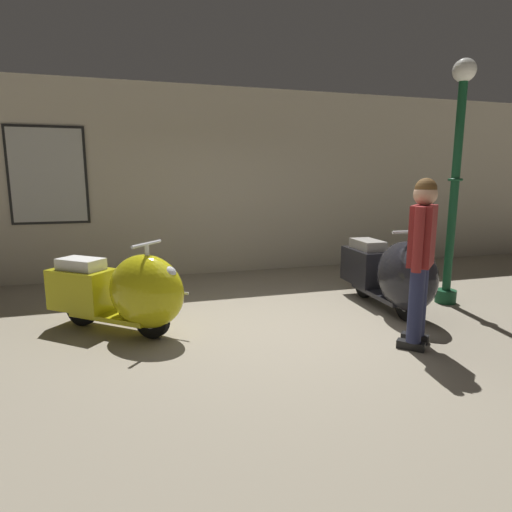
{
  "coord_description": "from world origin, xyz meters",
  "views": [
    {
      "loc": [
        -1.55,
        -4.42,
        1.73
      ],
      "look_at": [
        -0.05,
        0.63,
        0.75
      ],
      "focal_mm": 29.97,
      "sensor_mm": 36.0,
      "label": 1
    }
  ],
  "objects_px": {
    "scooter_1": "(393,274)",
    "visitor_0": "(421,251)",
    "scooter_0": "(126,292)",
    "lamppost": "(456,173)"
  },
  "relations": [
    {
      "from": "scooter_0",
      "to": "visitor_0",
      "type": "distance_m",
      "value": 3.16
    },
    {
      "from": "scooter_0",
      "to": "lamppost",
      "type": "bearing_deg",
      "value": 39.91
    },
    {
      "from": "lamppost",
      "to": "visitor_0",
      "type": "height_order",
      "value": "lamppost"
    },
    {
      "from": "scooter_0",
      "to": "visitor_0",
      "type": "bearing_deg",
      "value": 16.91
    },
    {
      "from": "scooter_0",
      "to": "lamppost",
      "type": "relative_size",
      "value": 0.51
    },
    {
      "from": "scooter_0",
      "to": "scooter_1",
      "type": "distance_m",
      "value": 3.29
    },
    {
      "from": "scooter_1",
      "to": "visitor_0",
      "type": "xyz_separation_m",
      "value": [
        -0.42,
        -1.06,
        0.49
      ]
    },
    {
      "from": "visitor_0",
      "to": "scooter_1",
      "type": "bearing_deg",
      "value": -65.65
    },
    {
      "from": "scooter_1",
      "to": "visitor_0",
      "type": "bearing_deg",
      "value": -19.75
    },
    {
      "from": "scooter_1",
      "to": "visitor_0",
      "type": "distance_m",
      "value": 1.24
    }
  ]
}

